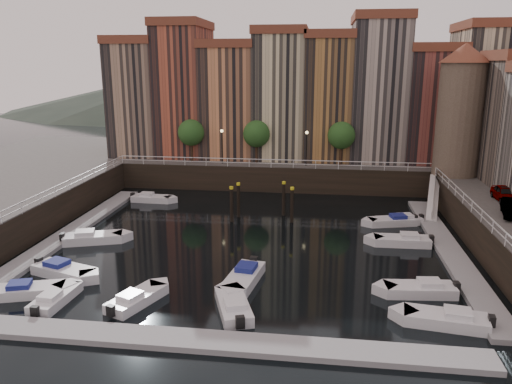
# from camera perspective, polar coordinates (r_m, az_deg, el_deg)

# --- Properties ---
(ground) EXTENTS (200.00, 200.00, 0.00)m
(ground) POSITION_cam_1_polar(r_m,az_deg,el_deg) (43.49, -0.47, -5.33)
(ground) COLOR black
(ground) RESTS_ON ground
(quay_far) EXTENTS (80.00, 20.00, 3.00)m
(quay_far) POSITION_cam_1_polar(r_m,az_deg,el_deg) (68.06, 2.59, 3.27)
(quay_far) COLOR black
(quay_far) RESTS_ON ground
(dock_left) EXTENTS (2.00, 28.00, 0.35)m
(dock_left) POSITION_cam_1_polar(r_m,az_deg,el_deg) (47.49, -20.46, -4.33)
(dock_left) COLOR gray
(dock_left) RESTS_ON ground
(dock_right) EXTENTS (2.00, 28.00, 0.35)m
(dock_right) POSITION_cam_1_polar(r_m,az_deg,el_deg) (43.39, 21.15, -6.16)
(dock_right) COLOR gray
(dock_right) RESTS_ON ground
(dock_near) EXTENTS (30.00, 2.00, 0.35)m
(dock_near) POSITION_cam_1_polar(r_m,az_deg,el_deg) (28.26, -5.50, -16.67)
(dock_near) COLOR gray
(dock_near) RESTS_ON ground
(mountains) EXTENTS (145.00, 100.00, 18.00)m
(mountains) POSITION_cam_1_polar(r_m,az_deg,el_deg) (150.71, 6.16, 11.85)
(mountains) COLOR #2D382D
(mountains) RESTS_ON ground
(far_terrace) EXTENTS (48.70, 10.30, 17.50)m
(far_terrace) POSITION_cam_1_polar(r_m,az_deg,el_deg) (64.16, 5.48, 11.05)
(far_terrace) COLOR #9B7B62
(far_terrace) RESTS_ON quay_far
(corner_tower) EXTENTS (5.20, 5.20, 13.80)m
(corner_tower) POSITION_cam_1_polar(r_m,az_deg,el_deg) (57.00, 22.30, 8.85)
(corner_tower) COLOR #6B5B4C
(corner_tower) RESTS_ON quay_right
(promenade_trees) EXTENTS (21.20, 3.20, 5.20)m
(promenade_trees) POSITION_cam_1_polar(r_m,az_deg,el_deg) (59.69, 0.69, 6.64)
(promenade_trees) COLOR black
(promenade_trees) RESTS_ON quay_far
(street_lamps) EXTENTS (10.36, 0.36, 4.18)m
(street_lamps) POSITION_cam_1_polar(r_m,az_deg,el_deg) (58.77, 0.90, 5.84)
(street_lamps) COLOR black
(street_lamps) RESTS_ON quay_far
(railings) EXTENTS (36.08, 34.04, 0.52)m
(railings) POSITION_cam_1_polar(r_m,az_deg,el_deg) (47.05, 0.35, 1.02)
(railings) COLOR white
(railings) RESTS_ON ground
(gangway) EXTENTS (2.78, 8.32, 3.73)m
(gangway) POSITION_cam_1_polar(r_m,az_deg,el_deg) (53.34, 19.62, -0.28)
(gangway) COLOR white
(gangway) RESTS_ON ground
(mooring_pilings) EXTENTS (6.09, 3.07, 3.78)m
(mooring_pilings) POSITION_cam_1_polar(r_m,az_deg,el_deg) (48.34, 0.62, -1.23)
(mooring_pilings) COLOR black
(mooring_pilings) RESTS_ON ground
(boat_left_0) EXTENTS (4.73, 2.94, 1.06)m
(boat_left_0) POSITION_cam_1_polar(r_m,az_deg,el_deg) (36.43, -24.62, -10.20)
(boat_left_0) COLOR silver
(boat_left_0) RESTS_ON ground
(boat_left_1) EXTENTS (5.14, 3.21, 1.15)m
(boat_left_1) POSITION_cam_1_polar(r_m,az_deg,el_deg) (38.67, -21.22, -8.36)
(boat_left_1) COLOR silver
(boat_left_1) RESTS_ON ground
(boat_left_2) EXTENTS (5.18, 3.27, 1.17)m
(boat_left_2) POSITION_cam_1_polar(r_m,az_deg,el_deg) (44.71, -18.26, -5.00)
(boat_left_2) COLOR silver
(boat_left_2) RESTS_ON ground
(boat_left_4) EXTENTS (4.58, 1.82, 1.04)m
(boat_left_4) POSITION_cam_1_polar(r_m,az_deg,el_deg) (56.02, -11.93, -0.71)
(boat_left_4) COLOR silver
(boat_left_4) RESTS_ON ground
(boat_right_0) EXTENTS (5.08, 2.45, 1.14)m
(boat_right_0) POSITION_cam_1_polar(r_m,az_deg,el_deg) (31.80, 21.07, -13.44)
(boat_right_0) COLOR silver
(boat_right_0) RESTS_ON ground
(boat_right_1) EXTENTS (4.91, 2.19, 1.11)m
(boat_right_1) POSITION_cam_1_polar(r_m,az_deg,el_deg) (35.08, 18.39, -10.52)
(boat_right_1) COLOR silver
(boat_right_1) RESTS_ON ground
(boat_right_2) EXTENTS (4.86, 1.85, 1.11)m
(boat_right_2) POSITION_cam_1_polar(r_m,az_deg,el_deg) (43.67, 16.48, -5.36)
(boat_right_2) COLOR silver
(boat_right_2) RESTS_ON ground
(boat_right_3) EXTENTS (4.56, 2.65, 1.02)m
(boat_right_3) POSITION_cam_1_polar(r_m,az_deg,el_deg) (49.19, 16.17, -3.13)
(boat_right_3) COLOR silver
(boat_right_3) RESTS_ON ground
(boat_right_4) EXTENTS (4.75, 2.74, 1.06)m
(boat_right_4) POSITION_cam_1_polar(r_m,az_deg,el_deg) (48.71, 15.39, -3.23)
(boat_right_4) COLOR silver
(boat_right_4) RESTS_ON ground
(boat_near_0) EXTENTS (1.79, 4.34, 0.99)m
(boat_near_0) POSITION_cam_1_polar(r_m,az_deg,el_deg) (34.67, -22.03, -11.24)
(boat_near_0) COLOR silver
(boat_near_0) RESTS_ON ground
(boat_near_1) EXTENTS (3.13, 4.61, 1.04)m
(boat_near_1) POSITION_cam_1_polar(r_m,az_deg,el_deg) (33.02, -13.57, -11.82)
(boat_near_1) COLOR silver
(boat_near_1) RESTS_ON ground
(boat_near_2) EXTENTS (3.15, 4.91, 1.10)m
(boat_near_2) POSITION_cam_1_polar(r_m,az_deg,el_deg) (31.22, -2.57, -12.97)
(boat_near_2) COLOR silver
(boat_near_2) RESTS_ON ground
(car_a) EXTENTS (1.59, 3.90, 1.32)m
(car_a) POSITION_cam_1_polar(r_m,az_deg,el_deg) (48.55, 26.56, -0.27)
(car_a) COLOR gray
(car_a) RESTS_ON quay_right
(boat_extra_208) EXTENTS (2.53, 5.20, 1.17)m
(boat_extra_208) POSITION_cam_1_polar(r_m,az_deg,el_deg) (35.10, -1.35, -9.67)
(boat_extra_208) COLOR silver
(boat_extra_208) RESTS_ON ground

